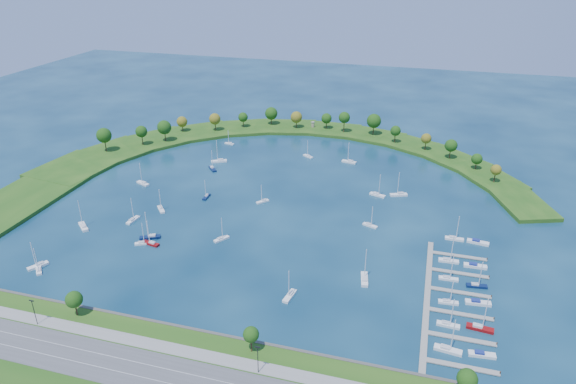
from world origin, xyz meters
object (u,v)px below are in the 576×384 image
(moored_boat_0, at_px, (377,194))
(moored_boat_6, at_px, (39,269))
(moored_boat_7, at_px, (133,219))
(docked_boat_5, at_px, (478,302))
(docked_boat_4, at_px, (448,301))
(moored_boat_8, at_px, (150,237))
(moored_boat_16, at_px, (151,243))
(docked_boat_0, at_px, (448,349))
(moored_boat_20, at_px, (370,225))
(moored_boat_15, at_px, (349,161))
(moored_boat_13, at_px, (229,143))
(moored_boat_18, at_px, (206,196))
(moored_boat_4, at_px, (161,209))
(docked_boat_1, at_px, (482,354))
(docked_boat_7, at_px, (477,285))
(moored_boat_12, at_px, (308,156))
(docked_boat_6, at_px, (448,278))
(moored_boat_5, at_px, (290,295))
(moored_boat_9, at_px, (38,265))
(docked_boat_11, at_px, (478,242))
(moored_boat_14, at_px, (221,238))
(docked_boat_8, at_px, (449,260))
(harbor_tower, at_px, (313,124))
(moored_boat_3, at_px, (219,161))
(docked_boat_2, at_px, (448,324))
(docked_boat_10, at_px, (454,238))
(dock_system, at_px, (447,301))
(docked_boat_3, at_px, (480,327))
(moored_boat_21, at_px, (364,279))
(moored_boat_11, at_px, (263,201))
(docked_boat_9, at_px, (475,266))
(moored_boat_2, at_px, (143,242))
(moored_boat_10, at_px, (83,226))
(moored_boat_1, at_px, (212,168))

(moored_boat_0, height_order, moored_boat_6, moored_boat_0)
(moored_boat_7, bearing_deg, docked_boat_5, -91.60)
(docked_boat_4, bearing_deg, moored_boat_8, 170.58)
(moored_boat_16, height_order, docked_boat_0, docked_boat_0)
(moored_boat_0, distance_m, moored_boat_20, 33.76)
(moored_boat_15, bearing_deg, docked_boat_0, 121.82)
(moored_boat_13, bearing_deg, moored_boat_18, 113.94)
(moored_boat_6, xyz_separation_m, docked_boat_4, (159.32, 24.09, 0.00))
(moored_boat_4, relative_size, docked_boat_1, 1.35)
(docked_boat_4, height_order, docked_boat_7, docked_boat_7)
(moored_boat_12, relative_size, docked_boat_6, 0.96)
(moored_boat_7, height_order, moored_boat_16, moored_boat_7)
(docked_boat_5, bearing_deg, moored_boat_5, -173.26)
(moored_boat_8, height_order, docked_boat_6, moored_boat_8)
(moored_boat_9, bearing_deg, docked_boat_11, 142.30)
(moored_boat_0, xyz_separation_m, moored_boat_16, (-89.76, -76.70, -0.02))
(moored_boat_4, bearing_deg, docked_boat_5, 35.77)
(moored_boat_9, bearing_deg, moored_boat_14, 153.04)
(moored_boat_12, height_order, docked_boat_4, docked_boat_4)
(moored_boat_18, xyz_separation_m, docked_boat_11, (134.32, -9.20, -0.16))
(docked_boat_8, bearing_deg, harbor_tower, 120.43)
(moored_boat_3, height_order, docked_boat_2, moored_boat_3)
(docked_boat_5, bearing_deg, docked_boat_8, 106.02)
(docked_boat_4, height_order, docked_boat_10, docked_boat_10)
(moored_boat_0, bearing_deg, moored_boat_14, -115.47)
(docked_boat_5, distance_m, docked_boat_11, 44.99)
(docked_boat_10, xyz_separation_m, docked_boat_11, (9.95, -0.40, -0.21))
(docked_boat_7, height_order, docked_boat_11, docked_boat_7)
(docked_boat_10, bearing_deg, dock_system, -93.22)
(moored_boat_13, bearing_deg, docked_boat_3, 146.43)
(moored_boat_0, bearing_deg, docked_boat_4, -48.34)
(moored_boat_18, relative_size, docked_boat_0, 0.79)
(moored_boat_21, xyz_separation_m, docked_boat_6, (31.70, 9.74, -0.08))
(moored_boat_11, height_order, moored_boat_18, moored_boat_18)
(docked_boat_9, bearing_deg, moored_boat_5, -150.79)
(moored_boat_5, relative_size, moored_boat_12, 1.15)
(moored_boat_13, bearing_deg, moored_boat_20, 151.57)
(moored_boat_14, bearing_deg, moored_boat_7, 117.76)
(moored_boat_2, distance_m, moored_boat_7, 23.35)
(moored_boat_6, relative_size, docked_boat_6, 0.95)
(moored_boat_16, xyz_separation_m, docked_boat_2, (126.01, -19.84, -0.01))
(docked_boat_2, distance_m, docked_boat_3, 10.54)
(moored_boat_18, bearing_deg, moored_boat_2, -10.97)
(moored_boat_18, bearing_deg, moored_boat_14, 30.38)
(docked_boat_2, bearing_deg, docked_boat_8, 93.74)
(moored_boat_3, distance_m, moored_boat_21, 142.64)
(docked_boat_8, bearing_deg, moored_boat_6, -163.28)
(moored_boat_18, bearing_deg, moored_boat_10, -45.16)
(docked_boat_3, xyz_separation_m, docked_boat_4, (-10.47, 11.94, -0.08))
(moored_boat_1, bearing_deg, docked_boat_10, 30.97)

